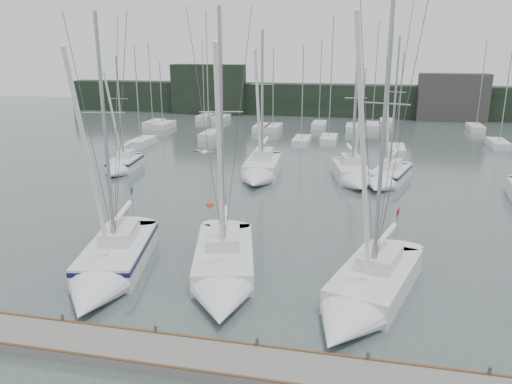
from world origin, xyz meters
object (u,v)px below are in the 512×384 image
(sailboat_mid_d, at_px, (386,178))
(buoy_a, at_px, (210,205))
(sailboat_mid_b, at_px, (260,171))
(sailboat_mid_c, at_px, (354,176))
(sailboat_near_left, at_px, (108,269))
(buoy_c, at_px, (124,212))
(sailboat_near_center, at_px, (223,276))
(sailboat_mid_a, at_px, (121,166))
(sailboat_near_right, at_px, (362,298))

(sailboat_mid_d, relative_size, buoy_a, 23.11)
(sailboat_mid_b, height_order, sailboat_mid_c, sailboat_mid_b)
(sailboat_near_left, relative_size, buoy_c, 26.26)
(sailboat_near_left, bearing_deg, sailboat_near_center, -6.07)
(sailboat_near_left, bearing_deg, sailboat_mid_c, 49.30)
(sailboat_near_left, height_order, sailboat_mid_a, sailboat_near_left)
(buoy_c, bearing_deg, sailboat_mid_d, 31.25)
(sailboat_near_center, distance_m, buoy_c, 13.34)
(sailboat_mid_c, bearing_deg, buoy_a, -152.29)
(sailboat_near_left, height_order, sailboat_near_right, sailboat_near_right)
(sailboat_near_center, xyz_separation_m, sailboat_mid_d, (8.17, 19.98, 0.06))
(sailboat_near_left, bearing_deg, buoy_a, 71.90)
(buoy_c, bearing_deg, sailboat_mid_b, 55.31)
(sailboat_mid_d, relative_size, buoy_c, 24.25)
(sailboat_near_left, height_order, buoy_c, sailboat_near_left)
(sailboat_mid_b, distance_m, sailboat_mid_c, 7.90)
(sailboat_mid_c, height_order, buoy_c, sailboat_mid_c)
(sailboat_mid_d, height_order, buoy_a, sailboat_mid_d)
(sailboat_mid_c, height_order, buoy_a, sailboat_mid_c)
(sailboat_near_right, relative_size, sailboat_mid_b, 1.13)
(sailboat_mid_b, distance_m, sailboat_mid_d, 10.51)
(sailboat_mid_a, bearing_deg, sailboat_mid_c, -5.63)
(sailboat_near_center, height_order, sailboat_near_right, sailboat_near_right)
(sailboat_mid_c, bearing_deg, sailboat_near_right, -99.25)
(sailboat_near_right, distance_m, sailboat_mid_c, 20.88)
(sailboat_near_center, bearing_deg, sailboat_near_left, 172.05)
(sailboat_near_left, relative_size, sailboat_near_right, 0.91)
(sailboat_mid_a, relative_size, sailboat_mid_b, 0.82)
(sailboat_mid_d, bearing_deg, sailboat_near_right, -78.37)
(sailboat_near_left, xyz_separation_m, sailboat_mid_a, (-9.42, 19.95, -0.04))
(buoy_a, height_order, buoy_c, buoy_a)
(sailboat_mid_a, xyz_separation_m, sailboat_mid_c, (20.60, 0.57, 0.06))
(sailboat_near_center, height_order, buoy_a, sailboat_near_center)
(sailboat_near_right, height_order, buoy_c, sailboat_near_right)
(sailboat_near_center, height_order, sailboat_mid_d, sailboat_near_center)
(sailboat_mid_d, height_order, buoy_c, sailboat_mid_d)
(buoy_a, bearing_deg, sailboat_mid_d, 33.35)
(sailboat_near_right, relative_size, sailboat_mid_d, 1.19)
(buoy_c, bearing_deg, sailboat_near_right, -31.71)
(sailboat_near_right, height_order, buoy_a, sailboat_near_right)
(sailboat_near_right, xyz_separation_m, sailboat_mid_c, (-0.96, 20.85, 0.06))
(buoy_a, bearing_deg, sailboat_near_right, -49.44)
(sailboat_mid_d, bearing_deg, buoy_a, -130.49)
(sailboat_near_left, bearing_deg, sailboat_mid_a, 103.17)
(sailboat_near_left, relative_size, sailboat_mid_c, 1.18)
(sailboat_mid_c, bearing_deg, sailboat_near_left, -130.47)
(buoy_a, bearing_deg, sailboat_mid_a, 144.63)
(sailboat_near_right, bearing_deg, buoy_a, 147.63)
(sailboat_mid_b, relative_size, buoy_a, 24.30)
(sailboat_near_left, bearing_deg, sailboat_near_right, -13.67)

